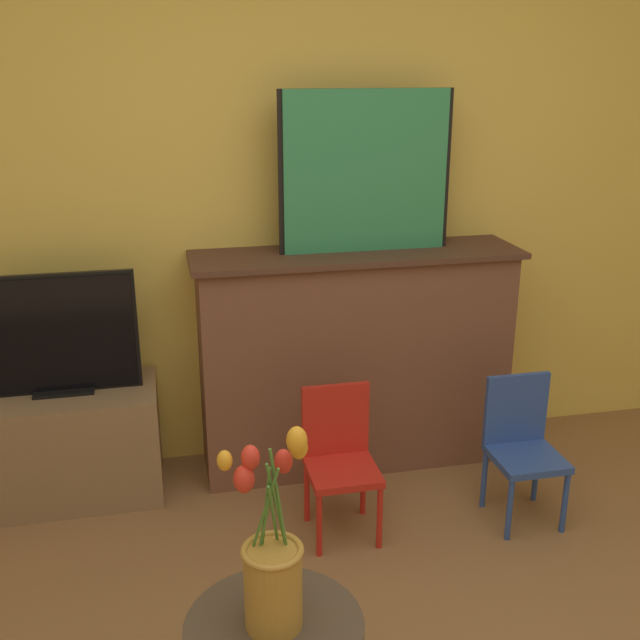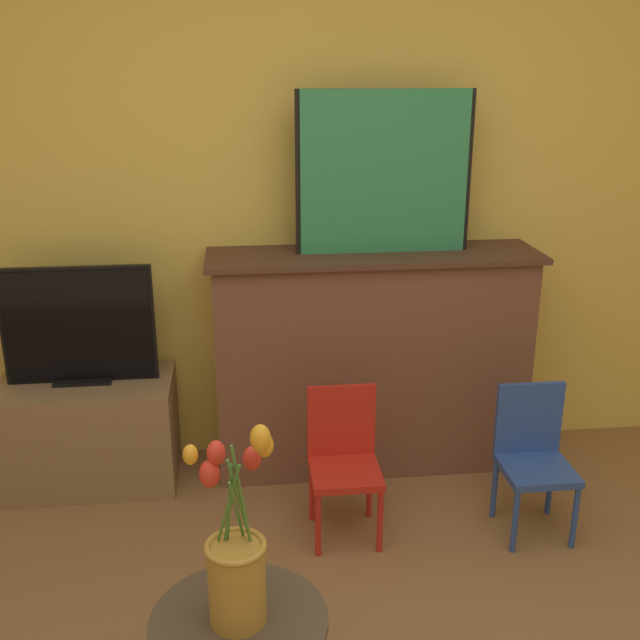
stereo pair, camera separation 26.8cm
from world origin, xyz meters
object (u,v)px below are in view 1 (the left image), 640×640
at_px(painting, 366,172).
at_px(chair_red, 340,454).
at_px(tv_monitor, 58,336).
at_px(chair_blue, 522,442).
at_px(vase_tulips, 273,566).

height_order(painting, chair_red, painting).
xyz_separation_m(tv_monitor, chair_red, (1.10, -0.51, -0.41)).
height_order(chair_blue, vase_tulips, vase_tulips).
relative_size(chair_red, chair_blue, 1.00).
xyz_separation_m(tv_monitor, chair_blue, (1.87, -0.57, -0.41)).
relative_size(painting, chair_blue, 1.26).
height_order(painting, chair_blue, painting).
bearing_deg(tv_monitor, chair_blue, -16.94).
height_order(tv_monitor, chair_blue, tv_monitor).
distance_m(tv_monitor, vase_tulips, 1.65).
distance_m(tv_monitor, chair_red, 1.28).
relative_size(chair_red, vase_tulips, 1.10).
bearing_deg(vase_tulips, tv_monitor, 114.09).
distance_m(painting, chair_red, 1.21).
bearing_deg(painting, chair_red, -113.86).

